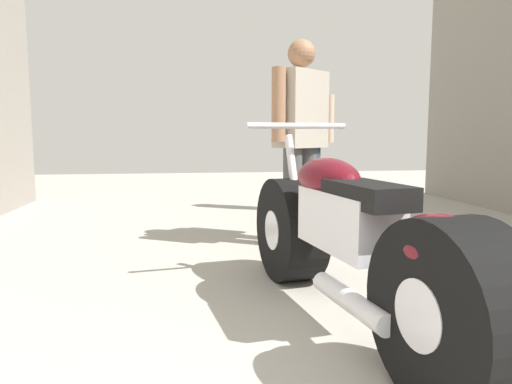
{
  "coord_description": "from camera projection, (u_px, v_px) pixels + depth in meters",
  "views": [
    {
      "loc": [
        -0.8,
        0.38,
        0.94
      ],
      "look_at": [
        -0.31,
        3.78,
        0.52
      ],
      "focal_mm": 33.12,
      "sensor_mm": 36.0,
      "label": 1
    }
  ],
  "objects": [
    {
      "name": "ground_plane",
      "position": [
        304.0,
        268.0,
        3.35
      ],
      "size": [
        17.07,
        17.07,
        0.0
      ],
      "primitive_type": "plane",
      "color": "#A8A399"
    },
    {
      "name": "mechanic_in_blue",
      "position": [
        301.0,
        131.0,
        3.97
      ],
      "size": [
        0.61,
        0.52,
        1.72
      ],
      "color": "#4C4C4C",
      "rests_on": "ground_plane"
    },
    {
      "name": "mechanic_with_helmet",
      "position": [
        306.0,
        129.0,
        5.7
      ],
      "size": [
        0.65,
        0.39,
        1.69
      ],
      "color": "#384766",
      "rests_on": "ground_plane"
    },
    {
      "name": "motorcycle_maroon_cruiser",
      "position": [
        350.0,
        244.0,
        2.3
      ],
      "size": [
        0.73,
        2.18,
        1.01
      ],
      "color": "black",
      "rests_on": "ground_plane"
    }
  ]
}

